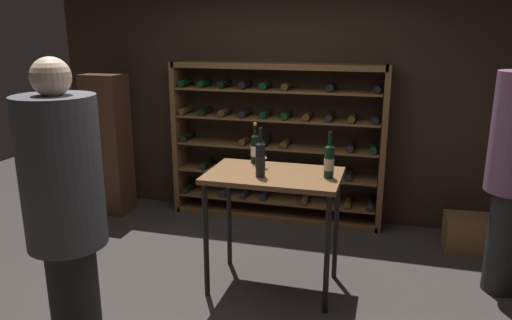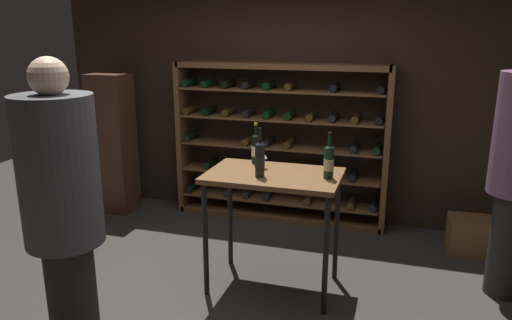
# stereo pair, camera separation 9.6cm
# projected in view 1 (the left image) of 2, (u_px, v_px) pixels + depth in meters

# --- Properties ---
(ground_plane) EXTENTS (9.96, 9.96, 0.00)m
(ground_plane) POSITION_uv_depth(u_px,v_px,m) (229.00, 296.00, 3.96)
(ground_plane) COLOR #383330
(back_wall) EXTENTS (5.45, 0.10, 2.86)m
(back_wall) POSITION_uv_depth(u_px,v_px,m) (284.00, 92.00, 5.43)
(back_wall) COLOR #332319
(back_wall) RESTS_ON ground
(wine_rack) EXTENTS (2.38, 0.32, 1.76)m
(wine_rack) POSITION_uv_depth(u_px,v_px,m) (276.00, 143.00, 5.39)
(wine_rack) COLOR brown
(wine_rack) RESTS_ON ground
(tasting_table) EXTENTS (1.07, 0.67, 1.00)m
(tasting_table) POSITION_uv_depth(u_px,v_px,m) (274.00, 188.00, 3.90)
(tasting_table) COLOR brown
(tasting_table) RESTS_ON ground
(person_guest_khaki) EXTENTS (0.47, 0.47, 1.96)m
(person_guest_khaki) POSITION_uv_depth(u_px,v_px,m) (65.00, 207.00, 2.90)
(person_guest_khaki) COLOR #262626
(person_guest_khaki) RESTS_ON ground
(wine_crate) EXTENTS (0.50, 0.37, 0.35)m
(wine_crate) POSITION_uv_depth(u_px,v_px,m) (470.00, 234.00, 4.74)
(wine_crate) COLOR brown
(wine_crate) RESTS_ON ground
(display_cabinet) EXTENTS (0.44, 0.36, 1.62)m
(display_cabinet) POSITION_uv_depth(u_px,v_px,m) (108.00, 145.00, 5.63)
(display_cabinet) COLOR #4C2D1E
(display_cabinet) RESTS_ON ground
(wine_bottle_black_capsule) EXTENTS (0.08, 0.08, 0.39)m
(wine_bottle_black_capsule) POSITION_uv_depth(u_px,v_px,m) (260.00, 159.00, 3.74)
(wine_bottle_black_capsule) COLOR black
(wine_bottle_black_capsule) RESTS_ON tasting_table
(wine_bottle_amber_reserve) EXTENTS (0.07, 0.07, 0.35)m
(wine_bottle_amber_reserve) POSITION_uv_depth(u_px,v_px,m) (255.00, 148.00, 4.13)
(wine_bottle_amber_reserve) COLOR black
(wine_bottle_amber_reserve) RESTS_ON tasting_table
(wine_bottle_gold_foil) EXTENTS (0.08, 0.08, 0.36)m
(wine_bottle_gold_foil) POSITION_uv_depth(u_px,v_px,m) (329.00, 161.00, 3.71)
(wine_bottle_gold_foil) COLOR black
(wine_bottle_gold_foil) RESTS_ON tasting_table
(wine_glass_stemmed_center) EXTENTS (0.09, 0.09, 0.15)m
(wine_glass_stemmed_center) POSITION_uv_depth(u_px,v_px,m) (262.00, 155.00, 3.97)
(wine_glass_stemmed_center) COLOR silver
(wine_glass_stemmed_center) RESTS_ON tasting_table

